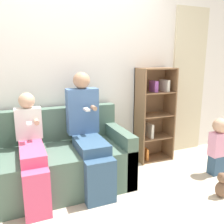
{
  "coord_description": "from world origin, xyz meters",
  "views": [
    {
      "loc": [
        -0.69,
        -2.07,
        1.47
      ],
      "look_at": [
        0.39,
        0.55,
        0.82
      ],
      "focal_mm": 38.0,
      "sensor_mm": 36.0,
      "label": 1
    }
  ],
  "objects": [
    {
      "name": "couch",
      "position": [
        -0.36,
        0.5,
        0.3
      ],
      "size": [
        1.72,
        0.82,
        0.88
      ],
      "color": "#4C6656",
      "rests_on": "ground_plane"
    },
    {
      "name": "back_wall",
      "position": [
        0.0,
        0.95,
        1.27
      ],
      "size": [
        10.0,
        0.06,
        2.55
      ],
      "color": "silver",
      "rests_on": "ground_plane"
    },
    {
      "name": "adult_seated",
      "position": [
        0.03,
        0.41,
        0.67
      ],
      "size": [
        0.37,
        0.79,
        1.31
      ],
      "color": "#335170",
      "rests_on": "ground_plane"
    },
    {
      "name": "teddy_bear",
      "position": [
        1.28,
        -0.39,
        0.13
      ],
      "size": [
        0.14,
        0.12,
        0.29
      ],
      "color": "brown",
      "rests_on": "ground_plane"
    },
    {
      "name": "ground_plane",
      "position": [
        0.0,
        0.0,
        0.0
      ],
      "size": [
        14.0,
        14.0,
        0.0
      ],
      "primitive_type": "plane",
      "color": "beige"
    },
    {
      "name": "toddler_standing",
      "position": [
        1.63,
        0.03,
        0.4
      ],
      "size": [
        0.22,
        0.19,
        0.74
      ],
      "color": "#335170",
      "rests_on": "ground_plane"
    },
    {
      "name": "bookshelf",
      "position": [
        1.13,
        0.8,
        0.67
      ],
      "size": [
        0.52,
        0.31,
        1.34
      ],
      "color": "brown",
      "rests_on": "ground_plane"
    },
    {
      "name": "child_seated",
      "position": [
        -0.59,
        0.36,
        0.56
      ],
      "size": [
        0.28,
        0.79,
        1.1
      ],
      "color": "#DB4C75",
      "rests_on": "ground_plane"
    },
    {
      "name": "curtain_panel",
      "position": [
        1.82,
        0.9,
        1.1
      ],
      "size": [
        0.58,
        0.04,
        2.2
      ],
      "color": "beige",
      "rests_on": "ground_plane"
    }
  ]
}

